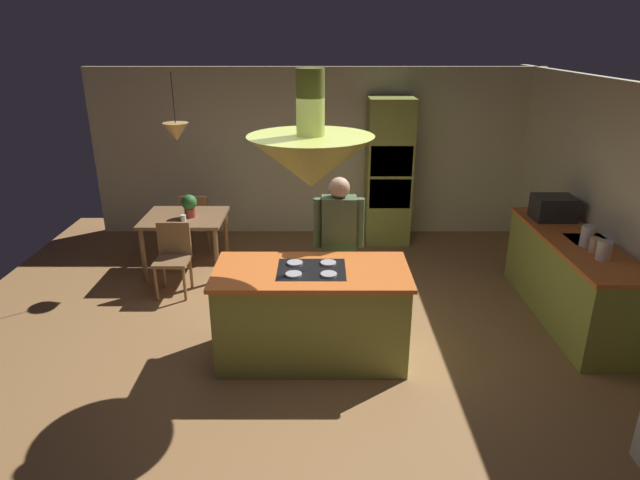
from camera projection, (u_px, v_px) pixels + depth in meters
name	position (u px, v px, depth m)	size (l,w,h in m)	color
ground	(310.00, 344.00, 5.56)	(8.16, 8.16, 0.00)	#9E7042
wall_back	(313.00, 153.00, 8.32)	(6.80, 0.10, 2.55)	beige
wall_right	(629.00, 214.00, 5.49)	(0.10, 7.20, 2.55)	beige
kitchen_island	(310.00, 313.00, 5.20)	(1.84, 0.88, 0.95)	#939E42
counter_run_right	(568.00, 277.00, 5.96)	(0.73, 2.27, 0.93)	#939E42
oven_tower	(386.00, 172.00, 8.02)	(0.66, 0.62, 2.16)	#939E42
dining_table	(183.00, 224.00, 7.09)	(1.05, 0.89, 0.76)	olive
person_at_island	(337.00, 242.00, 5.70)	(0.53, 0.22, 1.64)	tan
range_hood	(309.00, 158.00, 4.66)	(1.10, 1.10, 1.00)	#939E42
pendant_light_over_table	(174.00, 132.00, 6.66)	(0.32, 0.32, 0.82)	#E0B266
chair_facing_island	(171.00, 254.00, 6.52)	(0.40, 0.40, 0.87)	olive
chair_by_back_wall	(195.00, 219.00, 7.77)	(0.40, 0.40, 0.87)	olive
potted_plant_on_table	(187.00, 205.00, 6.96)	(0.20, 0.20, 0.30)	#99382D
cup_on_table	(181.00, 219.00, 6.83)	(0.07, 0.07, 0.09)	white
canister_flour	(602.00, 250.00, 5.24)	(0.14, 0.14, 0.19)	silver
canister_sugar	(593.00, 245.00, 5.41)	(0.10, 0.10, 0.16)	#E0B78C
canister_tea	(585.00, 236.00, 5.57)	(0.13, 0.13, 0.22)	silver
microwave_on_counter	(551.00, 208.00, 6.37)	(0.46, 0.36, 0.28)	#232326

